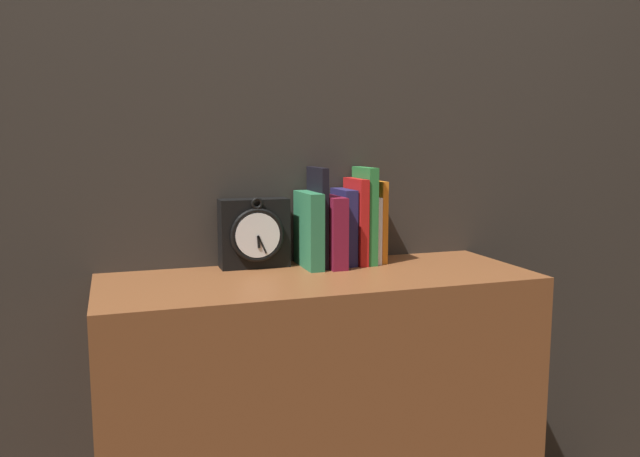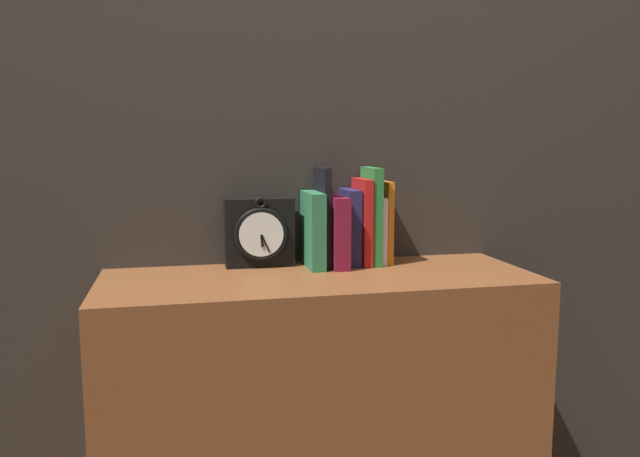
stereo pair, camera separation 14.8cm
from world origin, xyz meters
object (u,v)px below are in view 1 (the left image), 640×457
Objects in this scene: book_slot0_green at (309,230)px; book_slot1_black at (317,217)px; book_slot4_red at (356,221)px; clock at (255,233)px; book_slot3_navy at (344,227)px; book_slot5_green at (365,215)px; book_slot6_white at (371,229)px; book_slot2_maroon at (331,231)px; book_slot7_orange at (377,221)px.

book_slot1_black is (0.03, 0.01, 0.03)m from book_slot0_green.
book_slot4_red is (0.11, 0.00, -0.02)m from book_slot1_black.
book_slot0_green reaches higher than clock.
book_slot5_green reaches higher than book_slot3_navy.
book_slot3_navy reaches higher than clock.
book_slot0_green is 0.18m from book_slot6_white.
book_slot0_green is 0.16m from book_slot5_green.
book_slot0_green is 0.98× the size of book_slot3_navy.
book_slot3_navy is at bearing 22.54° from book_slot2_maroon.
book_slot4_red is at bearing -171.50° from book_slot6_white.
book_slot1_black is 0.05m from book_slot2_maroon.
book_slot0_green is 0.20m from book_slot7_orange.
book_slot7_orange is (0.02, 0.00, 0.02)m from book_slot6_white.
book_slot1_black is 0.16m from book_slot6_white.
book_slot6_white is (0.05, 0.01, -0.02)m from book_slot4_red.
book_slot0_green is 1.10× the size of book_slot6_white.
book_slot5_green is 1.44× the size of book_slot6_white.
book_slot1_black is at bearing 20.15° from book_slot0_green.
book_slot6_white is (0.02, 0.01, -0.04)m from book_slot5_green.
book_slot3_navy reaches higher than book_slot6_white.
book_slot5_green is at bearing 4.49° from book_slot0_green.
book_slot1_black reaches higher than book_slot7_orange.
book_slot5_green is (0.06, -0.00, 0.03)m from book_slot3_navy.
book_slot7_orange is at bearing 9.13° from book_slot6_white.
book_slot5_green reaches higher than book_slot7_orange.
book_slot5_green is (0.29, -0.03, 0.04)m from clock.
book_slot6_white is at bearing -170.87° from book_slot7_orange.
book_slot1_black is 1.40× the size of book_slot2_maroon.
book_slot1_black is at bearing -10.13° from clock.
clock is at bearing 169.87° from book_slot1_black.
book_slot0_green is 0.89× the size of book_slot7_orange.
book_slot5_green is (0.10, 0.01, 0.04)m from book_slot2_maroon.
book_slot1_black is 0.13m from book_slot5_green.
book_slot1_black is (0.16, -0.03, 0.04)m from clock.
book_slot3_navy is at bearing 8.60° from book_slot0_green.
clock is 1.04× the size of book_slot6_white.
book_slot6_white is at bearing 2.90° from book_slot1_black.
book_slot2_maroon is 0.08m from book_slot4_red.
clock is at bearing 174.93° from book_slot5_green.
book_slot0_green is (0.13, -0.04, 0.01)m from clock.
book_slot7_orange is at bearing 3.60° from book_slot1_black.
book_slot2_maroon is at bearing -170.02° from book_slot4_red.
book_slot4_red reaches higher than clock.
book_slot2_maroon is 0.14m from book_slot7_orange.
book_slot3_navy is at bearing -5.62° from clock.
clock is at bearing 176.20° from book_slot6_white.
book_slot5_green is (0.03, 0.00, 0.01)m from book_slot4_red.
book_slot3_navy is 0.78× the size of book_slot5_green.
book_slot1_black is 1.45× the size of book_slot6_white.
book_slot7_orange is (0.33, -0.02, 0.02)m from clock.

